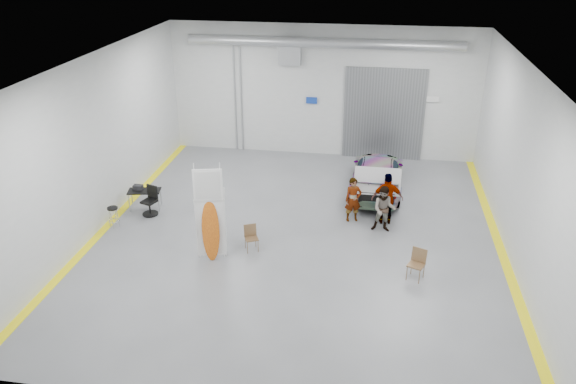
# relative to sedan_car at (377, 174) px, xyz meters

# --- Properties ---
(ground) EXTENTS (16.00, 16.00, 0.00)m
(ground) POSITION_rel_sedan_car_xyz_m (-2.65, -4.22, -0.72)
(ground) COLOR slate
(ground) RESTS_ON ground
(room_shell) EXTENTS (14.02, 16.18, 6.01)m
(room_shell) POSITION_rel_sedan_car_xyz_m (-2.41, -2.00, 3.36)
(room_shell) COLOR silver
(room_shell) RESTS_ON ground
(sedan_car) EXTENTS (2.20, 5.04, 1.44)m
(sedan_car) POSITION_rel_sedan_car_xyz_m (0.00, 0.00, 0.00)
(sedan_car) COLOR silver
(sedan_car) RESTS_ON ground
(person_a) EXTENTS (0.70, 0.57, 1.67)m
(person_a) POSITION_rel_sedan_car_xyz_m (-0.82, -2.79, 0.12)
(person_a) COLOR #9C7755
(person_a) RESTS_ON ground
(person_b) EXTENTS (0.85, 0.67, 1.69)m
(person_b) POSITION_rel_sedan_car_xyz_m (0.29, -3.39, 0.13)
(person_b) COLOR slate
(person_b) RESTS_ON ground
(person_c) EXTENTS (1.16, 0.57, 1.94)m
(person_c) POSITION_rel_sedan_car_xyz_m (0.39, -2.79, 0.25)
(person_c) COLOR #965C32
(person_c) RESTS_ON ground
(surfboard_display) EXTENTS (0.93, 0.40, 3.33)m
(surfboard_display) POSITION_rel_sedan_car_xyz_m (-5.20, -6.17, 0.63)
(surfboard_display) COLOR white
(surfboard_display) RESTS_ON ground
(folding_chair_near) EXTENTS (0.55, 0.58, 0.87)m
(folding_chair_near) POSITION_rel_sedan_car_xyz_m (-4.00, -5.43, -0.45)
(folding_chair_near) COLOR brown
(folding_chair_near) RESTS_ON ground
(folding_chair_far) EXTENTS (0.60, 0.64, 0.97)m
(folding_chair_far) POSITION_rel_sedan_car_xyz_m (1.28, -6.30, -0.42)
(folding_chair_far) COLOR brown
(folding_chair_far) RESTS_ON ground
(shop_stool) EXTENTS (0.39, 0.39, 0.77)m
(shop_stool) POSITION_rel_sedan_car_xyz_m (-9.21, -4.63, -0.34)
(shop_stool) COLOR black
(shop_stool) RESTS_ON ground
(work_table) EXTENTS (1.30, 0.84, 0.98)m
(work_table) POSITION_rel_sedan_car_xyz_m (-8.72, -3.06, 0.04)
(work_table) COLOR #979A9F
(work_table) RESTS_ON ground
(office_chair) EXTENTS (0.61, 0.64, 1.10)m
(office_chair) POSITION_rel_sedan_car_xyz_m (-8.30, -3.47, -0.24)
(office_chair) COLOR black
(office_chair) RESTS_ON ground
(trunk_lid) EXTENTS (1.68, 1.02, 0.04)m
(trunk_lid) POSITION_rel_sedan_car_xyz_m (0.00, -2.24, 0.74)
(trunk_lid) COLOR silver
(trunk_lid) RESTS_ON sedan_car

